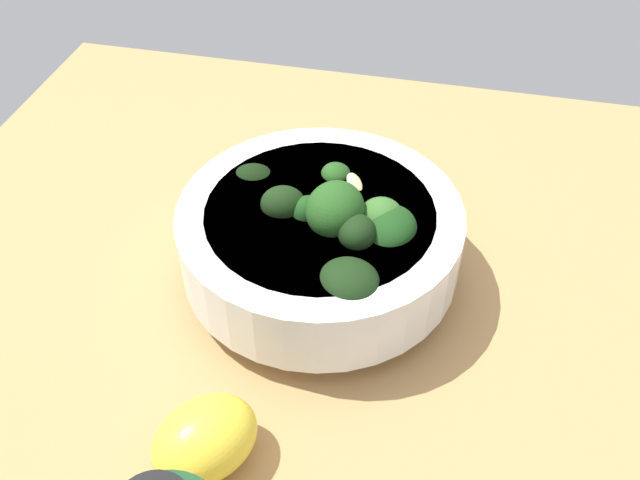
# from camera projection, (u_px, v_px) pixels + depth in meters

# --- Properties ---
(ground_plane) EXTENTS (0.65, 0.65, 0.04)m
(ground_plane) POSITION_uv_depth(u_px,v_px,m) (276.00, 301.00, 0.55)
(ground_plane) COLOR tan
(bowl_of_broccoli) EXTENTS (0.21, 0.21, 0.10)m
(bowl_of_broccoli) POSITION_uv_depth(u_px,v_px,m) (322.00, 236.00, 0.51)
(bowl_of_broccoli) COLOR white
(bowl_of_broccoli) RESTS_ON ground_plane
(lemon_wedge) EXTENTS (0.08, 0.08, 0.05)m
(lemon_wedge) POSITION_uv_depth(u_px,v_px,m) (207.00, 439.00, 0.41)
(lemon_wedge) COLOR yellow
(lemon_wedge) RESTS_ON ground_plane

